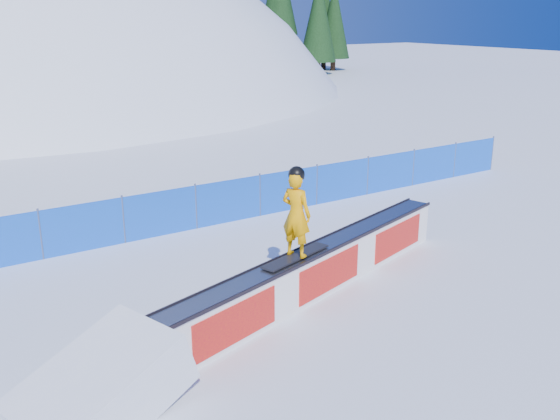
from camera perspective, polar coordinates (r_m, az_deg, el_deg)
ground at (r=13.86m, az=4.41°, el=-6.10°), size 160.00×160.00×0.00m
snow_hill at (r=57.62m, az=-22.62°, el=-7.95°), size 64.00×64.00×64.00m
safety_fence at (r=17.20m, az=-4.69°, el=0.81°), size 22.05×0.05×1.30m
rail_box at (r=12.94m, az=3.60°, el=-5.45°), size 8.30×3.03×1.02m
snow_ramp at (r=9.94m, az=-15.89°, el=-17.21°), size 2.82×2.20×1.54m
snowboarder at (r=11.86m, az=1.49°, el=-0.32°), size 1.75×0.80×1.82m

